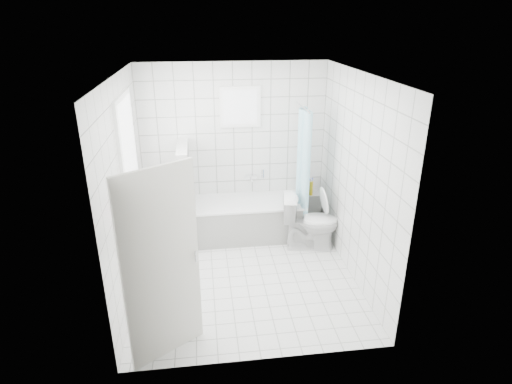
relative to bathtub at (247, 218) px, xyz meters
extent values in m
plane|color=white|center=(-0.16, -1.12, -0.29)|extent=(3.00, 3.00, 0.00)
plane|color=white|center=(-0.16, -1.12, 2.31)|extent=(3.00, 3.00, 0.00)
cube|color=white|center=(-0.16, 0.38, 1.01)|extent=(2.80, 0.02, 2.60)
cube|color=white|center=(-0.16, -2.62, 1.01)|extent=(2.80, 0.02, 2.60)
cube|color=white|center=(-1.56, -1.12, 1.01)|extent=(0.02, 3.00, 2.60)
cube|color=white|center=(1.24, -1.12, 1.01)|extent=(0.02, 3.00, 2.60)
cube|color=white|center=(-1.51, -0.82, 1.31)|extent=(0.01, 0.90, 1.40)
cube|color=white|center=(-0.06, 0.33, 1.66)|extent=(0.50, 0.01, 0.50)
cube|color=white|center=(-1.47, -0.82, 0.57)|extent=(0.18, 1.02, 0.08)
cube|color=silver|center=(-1.07, -2.38, 0.71)|extent=(0.69, 0.48, 2.00)
cube|color=white|center=(0.00, 0.00, -0.02)|extent=(1.69, 0.75, 0.55)
cube|color=white|center=(0.00, 0.00, 0.27)|extent=(1.71, 0.77, 0.03)
cube|color=white|center=(-0.92, -0.05, 0.46)|extent=(0.15, 0.85, 1.50)
cube|color=white|center=(1.01, 0.25, -0.02)|extent=(0.40, 0.24, 0.55)
imported|color=white|center=(0.87, -0.47, 0.12)|extent=(0.87, 0.59, 0.82)
cylinder|color=silver|center=(0.79, -0.02, 1.71)|extent=(0.02, 0.80, 0.02)
cube|color=silver|center=(0.10, 0.33, 0.56)|extent=(0.18, 0.06, 0.06)
imported|color=silver|center=(-1.46, -0.89, 0.69)|extent=(0.15, 0.15, 0.16)
imported|color=white|center=(-1.46, -0.71, 0.76)|extent=(0.15, 0.15, 0.29)
imported|color=#D753AA|center=(-1.46, -1.18, 0.77)|extent=(0.17, 0.17, 0.31)
imported|color=#35ECEF|center=(-1.46, -0.98, 0.72)|extent=(0.14, 0.14, 0.21)
cylinder|color=#1B2DDF|center=(1.05, 0.29, 0.38)|extent=(0.06, 0.06, 0.24)
cylinder|color=gold|center=(1.04, 0.19, 0.37)|extent=(0.06, 0.06, 0.23)
cylinder|color=green|center=(0.97, 0.17, 0.38)|extent=(0.06, 0.06, 0.24)
camera|label=1|loc=(-0.64, -5.92, 2.90)|focal=30.00mm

